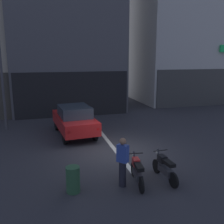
# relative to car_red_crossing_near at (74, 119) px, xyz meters

# --- Properties ---
(ground_plane) EXTENTS (120.00, 120.00, 0.00)m
(ground_plane) POSITION_rel_car_red_crossing_near_xyz_m (1.50, -3.00, -0.89)
(ground_plane) COLOR #333338
(lane_centre_line) EXTENTS (0.20, 18.00, 0.01)m
(lane_centre_line) POSITION_rel_car_red_crossing_near_xyz_m (1.50, 3.00, -0.88)
(lane_centre_line) COLOR silver
(lane_centre_line) RESTS_ON ground
(building_mid_block) EXTENTS (8.35, 9.92, 16.69)m
(building_mid_block) POSITION_rel_car_red_crossing_near_xyz_m (0.48, 9.39, 7.45)
(building_mid_block) COLOR #56565B
(building_mid_block) RESTS_ON ground
(building_far_right) EXTENTS (9.08, 7.91, 15.43)m
(building_far_right) POSITION_rel_car_red_crossing_near_xyz_m (11.85, 9.39, 6.82)
(building_far_right) COLOR silver
(building_far_right) RESTS_ON ground
(car_red_crossing_near) EXTENTS (2.15, 4.25, 1.64)m
(car_red_crossing_near) POSITION_rel_car_red_crossing_near_xyz_m (0.00, 0.00, 0.00)
(car_red_crossing_near) COLOR black
(car_red_crossing_near) RESTS_ON ground
(street_lamp) EXTENTS (0.36, 0.36, 6.60)m
(street_lamp) POSITION_rel_car_red_crossing_near_xyz_m (-3.77, 2.21, 3.14)
(street_lamp) COLOR #47474C
(street_lamp) RESTS_ON ground
(motorcycle_red_row_leftmost) EXTENTS (0.55, 1.66, 0.98)m
(motorcycle_red_row_leftmost) POSITION_rel_car_red_crossing_near_xyz_m (1.34, -6.00, -0.43)
(motorcycle_red_row_leftmost) COLOR black
(motorcycle_red_row_leftmost) RESTS_ON ground
(motorcycle_black_row_left_mid) EXTENTS (0.55, 1.67, 0.98)m
(motorcycle_black_row_left_mid) POSITION_rel_car_red_crossing_near_xyz_m (2.36, -6.00, -0.43)
(motorcycle_black_row_left_mid) COLOR black
(motorcycle_black_row_left_mid) RESTS_ON ground
(person_by_motorcycles) EXTENTS (0.40, 0.41, 1.67)m
(person_by_motorcycles) POSITION_rel_car_red_crossing_near_xyz_m (0.82, -6.03, -0.03)
(person_by_motorcycles) COLOR #23232D
(person_by_motorcycles) RESTS_ON ground
(trash_bin) EXTENTS (0.44, 0.44, 0.85)m
(trash_bin) POSITION_rel_car_red_crossing_near_xyz_m (-0.80, -5.98, -0.46)
(trash_bin) COLOR #2D5938
(trash_bin) RESTS_ON ground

